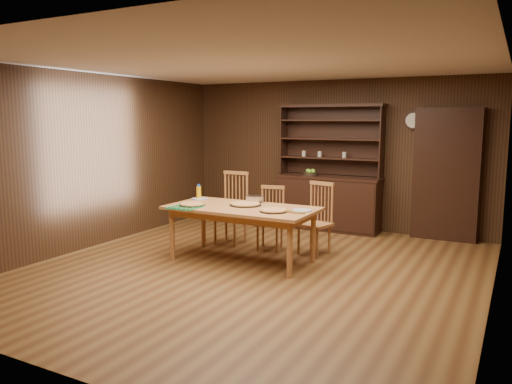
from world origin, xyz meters
The scene contains 20 objects.
floor centered at (0.00, 0.00, 0.00)m, with size 6.00×6.00×0.00m, color brown.
room_shell centered at (0.00, 0.00, 1.58)m, with size 6.00×6.00×6.00m.
china_hutch centered at (0.00, 2.75, 0.60)m, with size 1.84×0.52×2.17m.
doorway centered at (1.90, 2.90, 1.05)m, with size 1.00×0.18×2.10m, color black.
wall_clock centered at (1.35, 2.96, 1.90)m, with size 0.30×0.05×0.30m.
dining_table centered at (-0.35, 0.32, 0.68)m, with size 2.01×1.01×0.75m.
chair_left centered at (-0.99, 1.15, 0.59)m, with size 0.46×0.44×1.11m.
chair_center centered at (-0.30, 1.11, 0.49)m, with size 0.44×0.43×0.94m.
chair_right centered at (0.41, 1.18, 0.55)m, with size 0.51×0.49×1.03m.
pizza_left centered at (-0.99, 0.07, 0.77)m, with size 0.34×0.34×0.04m.
pizza_right centered at (0.19, 0.19, 0.77)m, with size 0.36×0.36×0.04m.
pizza_center centered at (-0.36, 0.44, 0.77)m, with size 0.44×0.44×0.04m.
cooling_rack centered at (-0.99, -0.09, 0.76)m, with size 0.37×0.37×0.02m, color #0B9954, non-canonical shape.
plate_left centered at (-1.22, 0.58, 0.76)m, with size 0.24×0.24×0.02m.
plate_right centered at (0.49, 0.42, 0.76)m, with size 0.26×0.26×0.02m.
foil_dish centered at (-0.35, 0.70, 0.80)m, with size 0.25×0.18×0.10m, color silver.
juice_bottle centered at (-1.25, 0.61, 0.85)m, with size 0.07×0.07×0.22m.
pot_holder_a centered at (0.49, 0.30, 0.76)m, with size 0.18×0.18×0.01m, color #A31312.
pot_holder_b centered at (0.29, 0.26, 0.76)m, with size 0.19×0.19×0.01m, color #A31312.
fruit_bowl centered at (-0.31, 2.69, 0.98)m, with size 0.26×0.26×0.12m.
Camera 1 is at (2.94, -5.43, 1.92)m, focal length 35.00 mm.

